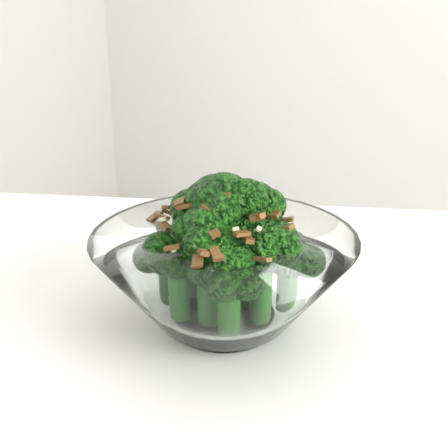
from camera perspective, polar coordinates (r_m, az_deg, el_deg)
The scene contains 1 object.
broccoli_dish at distance 0.51m, azimuth -0.01°, elevation -4.05°, with size 0.22×0.22×0.13m.
Camera 1 is at (0.16, -0.47, 1.02)m, focal length 50.00 mm.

